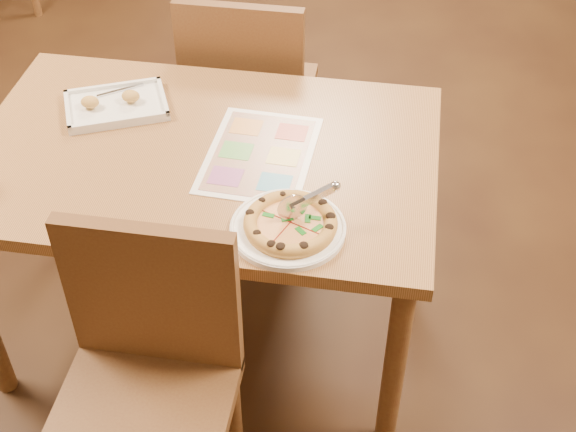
# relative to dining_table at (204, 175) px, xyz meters

# --- Properties ---
(dining_table) EXTENTS (1.30, 0.85, 0.72)m
(dining_table) POSITION_rel_dining_table_xyz_m (0.00, 0.00, 0.00)
(dining_table) COLOR #99683D
(dining_table) RESTS_ON ground
(chair_near) EXTENTS (0.42, 0.42, 0.47)m
(chair_near) POSITION_rel_dining_table_xyz_m (0.00, -0.60, -0.07)
(chair_near) COLOR brown
(chair_near) RESTS_ON ground
(chair_far) EXTENTS (0.42, 0.42, 0.47)m
(chair_far) POSITION_rel_dining_table_xyz_m (-0.00, 0.60, -0.07)
(chair_far) COLOR brown
(chair_far) RESTS_ON ground
(plate) EXTENTS (0.36, 0.36, 0.02)m
(plate) POSITION_rel_dining_table_xyz_m (0.29, -0.28, 0.09)
(plate) COLOR white
(plate) RESTS_ON dining_table
(pizza) EXTENTS (0.23, 0.23, 0.04)m
(pizza) POSITION_rel_dining_table_xyz_m (0.29, -0.28, 0.11)
(pizza) COLOR gold
(pizza) RESTS_ON plate
(pizza_cutter) EXTENTS (0.14, 0.08, 0.09)m
(pizza_cutter) POSITION_rel_dining_table_xyz_m (0.33, -0.25, 0.17)
(pizza_cutter) COLOR silver
(pizza_cutter) RESTS_ON pizza
(appetizer_tray) EXTENTS (0.35, 0.30, 0.06)m
(appetizer_tray) POSITION_rel_dining_table_xyz_m (-0.30, 0.16, 0.10)
(appetizer_tray) COLOR silver
(appetizer_tray) RESTS_ON dining_table
(menu) EXTENTS (0.30, 0.41, 0.00)m
(menu) POSITION_rel_dining_table_xyz_m (0.16, 0.01, 0.09)
(menu) COLOR white
(menu) RESTS_ON dining_table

